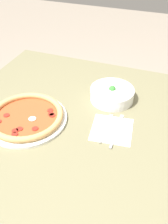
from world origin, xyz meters
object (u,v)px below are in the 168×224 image
pizza (26,117)px  knife (116,132)px  fork (106,128)px  bowl (112,93)px

pizza → knife: (0.38, 0.06, -0.01)m
pizza → fork: (0.33, 0.06, -0.01)m
bowl → knife: 0.23m
fork → knife: size_ratio=0.87×
pizza → bowl: size_ratio=1.67×
pizza → knife: bearing=8.3°
bowl → knife: (0.08, -0.22, -0.03)m
bowl → fork: bowl is taller
bowl → fork: size_ratio=1.15×
knife → pizza: bearing=97.4°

